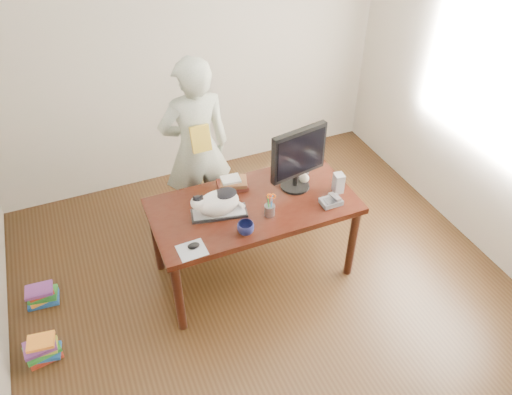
% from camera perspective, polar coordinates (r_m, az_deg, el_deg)
% --- Properties ---
extents(room, '(4.50, 4.50, 4.50)m').
position_cam_1_polar(room, '(3.08, 3.96, 1.25)').
color(room, black).
rests_on(room, ground).
extents(desk, '(1.60, 0.80, 0.75)m').
position_cam_1_polar(desk, '(4.03, -0.71, -1.66)').
color(desk, black).
rests_on(desk, ground).
extents(keyboard, '(0.45, 0.24, 0.03)m').
position_cam_1_polar(keyboard, '(3.79, -4.24, -1.77)').
color(keyboard, black).
rests_on(keyboard, desk).
extents(cat, '(0.42, 0.26, 0.24)m').
position_cam_1_polar(cat, '(3.72, -4.51, -0.54)').
color(cat, white).
rests_on(cat, keyboard).
extents(monitor, '(0.48, 0.27, 0.54)m').
position_cam_1_polar(monitor, '(3.87, 4.87, 4.71)').
color(monitor, black).
rests_on(monitor, desk).
extents(pen_cup, '(0.11, 0.11, 0.21)m').
position_cam_1_polar(pen_cup, '(3.75, 1.58, -1.32)').
color(pen_cup, gray).
rests_on(pen_cup, desk).
extents(mousepad, '(0.20, 0.18, 0.00)m').
position_cam_1_polar(mousepad, '(3.53, -7.34, -5.99)').
color(mousepad, '#A9AFB5').
rests_on(mousepad, desk).
extents(mouse, '(0.09, 0.06, 0.04)m').
position_cam_1_polar(mouse, '(3.54, -7.15, -5.48)').
color(mouse, black).
rests_on(mouse, mousepad).
extents(coffee_mug, '(0.17, 0.17, 0.10)m').
position_cam_1_polar(coffee_mug, '(3.60, -1.19, -3.53)').
color(coffee_mug, black).
rests_on(coffee_mug, desk).
extents(phone, '(0.16, 0.14, 0.07)m').
position_cam_1_polar(phone, '(3.92, 8.61, -0.39)').
color(phone, '#5C5C61').
rests_on(phone, desk).
extents(speaker, '(0.08, 0.09, 0.17)m').
position_cam_1_polar(speaker, '(4.01, 9.40, 1.65)').
color(speaker, gray).
rests_on(speaker, desk).
extents(baseball, '(0.08, 0.08, 0.08)m').
position_cam_1_polar(baseball, '(4.09, 5.53, 2.20)').
color(baseball, beige).
rests_on(baseball, desk).
extents(book_stack, '(0.27, 0.22, 0.09)m').
position_cam_1_polar(book_stack, '(4.03, -2.71, 1.64)').
color(book_stack, '#4F1B15').
rests_on(book_stack, desk).
extents(calculator, '(0.18, 0.22, 0.06)m').
position_cam_1_polar(calculator, '(4.23, 4.44, 3.41)').
color(calculator, '#5C5C61').
rests_on(calculator, desk).
extents(person, '(0.62, 0.41, 1.69)m').
position_cam_1_polar(person, '(4.36, -6.84, 5.52)').
color(person, silver).
rests_on(person, ground).
extents(held_book, '(0.16, 0.10, 0.22)m').
position_cam_1_polar(held_book, '(4.11, -6.35, 6.69)').
color(held_book, gold).
rests_on(held_book, person).
extents(book_pile_a, '(0.27, 0.22, 0.18)m').
position_cam_1_polar(book_pile_a, '(4.10, -23.18, -15.65)').
color(book_pile_a, '#A72A17').
rests_on(book_pile_a, ground).
extents(book_pile_b, '(0.26, 0.20, 0.15)m').
position_cam_1_polar(book_pile_b, '(4.47, -23.29, -10.18)').
color(book_pile_b, '#1A4E9D').
rests_on(book_pile_b, ground).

